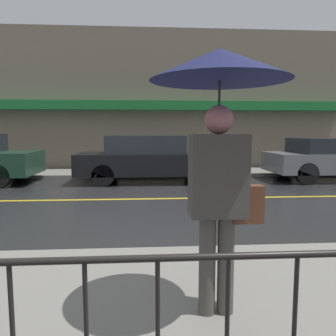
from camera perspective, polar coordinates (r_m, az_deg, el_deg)
name	(u,v)px	position (r m, az deg, el deg)	size (l,w,h in m)	color
ground_plane	(134,199)	(7.78, -6.03, -5.42)	(80.00, 80.00, 0.00)	#262628
sidewalk_near	(113,312)	(3.07, -9.63, -23.55)	(28.00, 2.81, 0.11)	gray
sidewalk_far	(138,172)	(12.34, -5.26, -0.78)	(28.00, 2.15, 0.11)	gray
lane_marking	(134,199)	(7.78, -6.03, -5.39)	(25.20, 0.12, 0.01)	gold
building_storefront	(138,101)	(13.50, -5.27, 11.56)	(28.00, 0.85, 5.65)	#706656
railing_foreground	(86,323)	(1.77, -14.07, -24.70)	(12.00, 0.04, 0.89)	black
pedestrian	(220,106)	(2.57, 9.01, 10.69)	(1.07, 1.07, 2.10)	#4C4742
car_black	(150,158)	(10.28, -3.15, 1.68)	(4.58, 1.76, 1.46)	black
car_grey	(331,158)	(11.92, 26.49, 1.52)	(4.07, 1.91, 1.37)	slate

